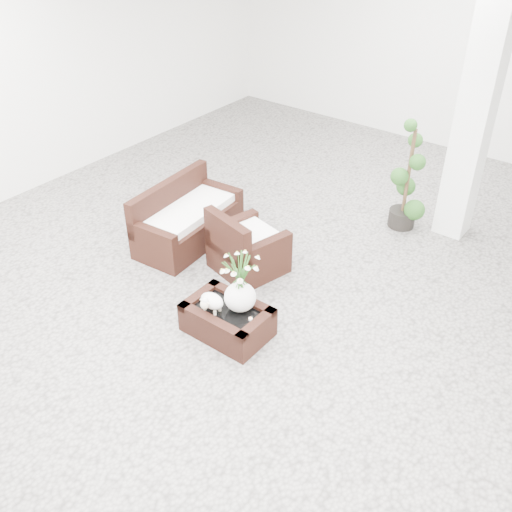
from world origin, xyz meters
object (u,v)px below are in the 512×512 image
Objects in this scene: armchair at (248,240)px; loveseat at (188,215)px; topiary at (408,176)px; coffee_table at (228,321)px.

armchair is 0.55× the size of loveseat.
coffee_table is at bearing -98.67° from topiary.
coffee_table is at bearing 131.28° from armchair.
armchair is 0.55× the size of topiary.
loveseat is at bearing -134.75° from topiary.
coffee_table is at bearing -129.47° from loveseat.
coffee_table is 0.59× the size of topiary.
loveseat is (-1.60, 1.11, 0.25)m from coffee_table.
armchair is at bearing -96.04° from loveseat.
topiary reaches higher than loveseat.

